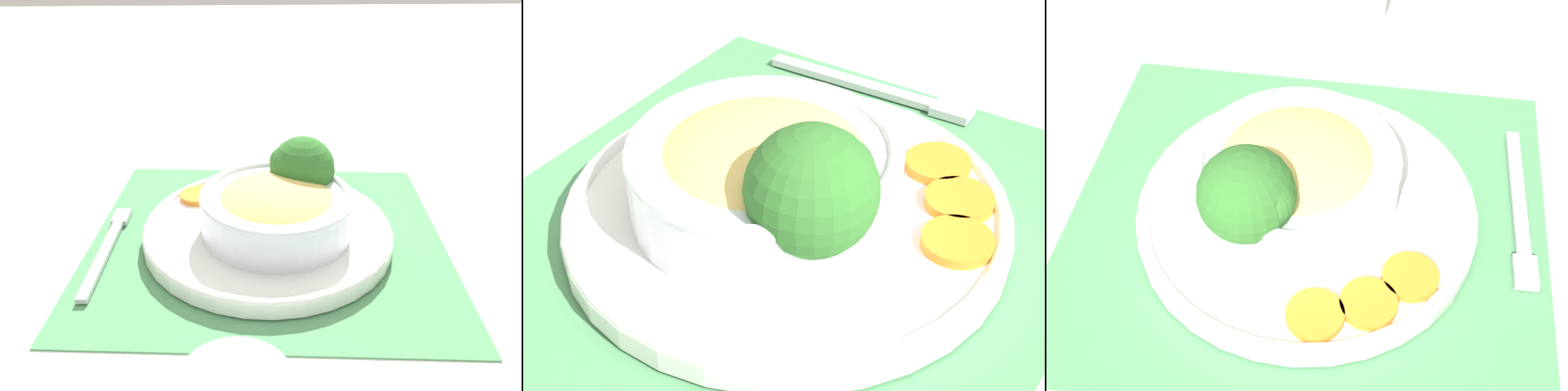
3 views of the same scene
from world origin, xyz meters
TOP-DOWN VIEW (x-y plane):
  - ground_plane at (0.00, 0.00)m, footprint 4.00×4.00m
  - placemat at (0.00, 0.00)m, footprint 0.45×0.41m
  - plate at (0.00, 0.00)m, footprint 0.30×0.30m
  - bowl at (0.01, -0.01)m, footprint 0.18×0.18m
  - broccoli_floret at (0.04, 0.04)m, footprint 0.08×0.08m
  - carrot_slice_near at (-0.01, 0.11)m, footprint 0.05×0.05m
  - carrot_slice_middle at (-0.06, 0.10)m, footprint 0.05×0.05m
  - carrot_slice_far at (-0.09, 0.07)m, footprint 0.05×0.05m
  - fork at (-0.19, -0.01)m, footprint 0.02×0.18m

SIDE VIEW (x-z plane):
  - ground_plane at x=0.00m, z-range 0.00..0.00m
  - placemat at x=0.00m, z-range 0.00..0.00m
  - fork at x=-0.19m, z-range 0.00..0.01m
  - plate at x=0.00m, z-range 0.00..0.03m
  - carrot_slice_near at x=-0.01m, z-range 0.02..0.03m
  - carrot_slice_middle at x=-0.06m, z-range 0.02..0.03m
  - carrot_slice_far at x=-0.09m, z-range 0.02..0.03m
  - bowl at x=0.01m, z-range 0.02..0.08m
  - broccoli_floret at x=0.04m, z-range 0.03..0.12m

